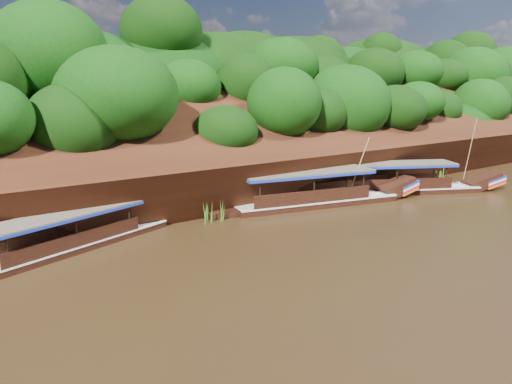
# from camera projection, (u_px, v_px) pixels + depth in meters

# --- Properties ---
(ground) EXTENTS (160.00, 160.00, 0.00)m
(ground) POSITION_uv_depth(u_px,v_px,m) (376.00, 238.00, 30.01)
(ground) COLOR black
(ground) RESTS_ON ground
(riverbank) EXTENTS (120.00, 30.06, 19.40)m
(riverbank) POSITION_uv_depth(u_px,v_px,m) (193.00, 160.00, 47.58)
(riverbank) COLOR black
(riverbank) RESTS_ON ground
(boat_0) EXTENTS (15.10, 9.05, 6.84)m
(boat_0) POSITION_uv_depth(u_px,v_px,m) (409.00, 186.00, 42.19)
(boat_0) COLOR black
(boat_0) RESTS_ON ground
(boat_1) EXTENTS (15.67, 5.57, 5.69)m
(boat_1) POSITION_uv_depth(u_px,v_px,m) (325.00, 197.00, 37.98)
(boat_1) COLOR black
(boat_1) RESTS_ON ground
(boat_2) EXTENTS (13.73, 6.18, 5.39)m
(boat_2) POSITION_uv_depth(u_px,v_px,m) (90.00, 236.00, 28.69)
(boat_2) COLOR black
(boat_2) RESTS_ON ground
(reeds) EXTENTS (50.48, 2.61, 2.04)m
(reeds) POSITION_uv_depth(u_px,v_px,m) (233.00, 202.00, 35.28)
(reeds) COLOR #346619
(reeds) RESTS_ON ground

